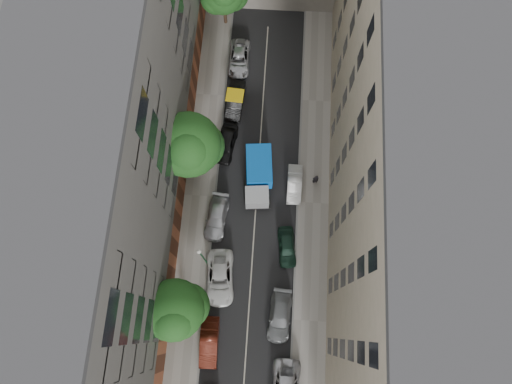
# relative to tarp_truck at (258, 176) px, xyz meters

# --- Properties ---
(ground) EXTENTS (120.00, 120.00, 0.00)m
(ground) POSITION_rel_tarp_truck_xyz_m (-0.08, -1.92, -1.49)
(ground) COLOR #4C4C49
(ground) RESTS_ON ground
(road_surface) EXTENTS (8.00, 44.00, 0.02)m
(road_surface) POSITION_rel_tarp_truck_xyz_m (-0.08, -1.92, -1.48)
(road_surface) COLOR black
(road_surface) RESTS_ON ground
(sidewalk_left) EXTENTS (3.00, 44.00, 0.15)m
(sidewalk_left) POSITION_rel_tarp_truck_xyz_m (-5.58, -1.92, -1.42)
(sidewalk_left) COLOR gray
(sidewalk_left) RESTS_ON ground
(sidewalk_right) EXTENTS (3.00, 44.00, 0.15)m
(sidewalk_right) POSITION_rel_tarp_truck_xyz_m (5.42, -1.92, -1.42)
(sidewalk_right) COLOR gray
(sidewalk_right) RESTS_ON ground
(building_left) EXTENTS (8.00, 44.00, 20.00)m
(building_left) POSITION_rel_tarp_truck_xyz_m (-11.08, -1.92, 8.51)
(building_left) COLOR #4F4C4A
(building_left) RESTS_ON ground
(building_right) EXTENTS (8.00, 44.00, 20.00)m
(building_right) POSITION_rel_tarp_truck_xyz_m (10.92, -1.92, 8.51)
(building_right) COLOR #B8A78F
(building_right) RESTS_ON ground
(tarp_truck) EXTENTS (2.81, 6.05, 2.71)m
(tarp_truck) POSITION_rel_tarp_truck_xyz_m (0.00, 0.00, 0.00)
(tarp_truck) COLOR black
(tarp_truck) RESTS_ON ground
(car_left_1) EXTENTS (1.65, 4.44, 1.45)m
(car_left_1) POSITION_rel_tarp_truck_xyz_m (-3.33, -15.32, -0.77)
(car_left_1) COLOR #4A180E
(car_left_1) RESTS_ON ground
(car_left_2) EXTENTS (2.82, 5.40, 1.45)m
(car_left_2) POSITION_rel_tarp_truck_xyz_m (-2.88, -9.72, -0.77)
(car_left_2) COLOR silver
(car_left_2) RESTS_ON ground
(car_left_3) EXTENTS (2.38, 4.83, 1.35)m
(car_left_3) POSITION_rel_tarp_truck_xyz_m (-3.68, -4.12, -0.82)
(car_left_3) COLOR #B2B3B7
(car_left_3) RESTS_ON ground
(car_left_4) EXTENTS (2.40, 4.57, 1.49)m
(car_left_4) POSITION_rel_tarp_truck_xyz_m (-3.44, 3.47, -0.75)
(car_left_4) COLOR black
(car_left_4) RESTS_ON ground
(car_left_5) EXTENTS (1.87, 4.58, 1.48)m
(car_left_5) POSITION_rel_tarp_truck_xyz_m (-2.88, 8.21, -0.75)
(car_left_5) COLOR black
(car_left_5) RESTS_ON ground
(car_left_6) EXTENTS (2.21, 4.73, 1.31)m
(car_left_6) POSITION_rel_tarp_truck_xyz_m (-2.88, 13.20, -0.84)
(car_left_6) COLOR #BBBBC0
(car_left_6) RESTS_ON ground
(car_right_1) EXTENTS (2.21, 4.85, 1.38)m
(car_right_1) POSITION_rel_tarp_truck_xyz_m (2.72, -12.72, -0.80)
(car_right_1) COLOR slate
(car_right_1) RESTS_ON ground
(car_right_2) EXTENTS (2.04, 4.07, 1.33)m
(car_right_2) POSITION_rel_tarp_truck_xyz_m (3.06, -6.49, -0.83)
(car_right_2) COLOR black
(car_right_2) RESTS_ON ground
(car_right_3) EXTENTS (1.38, 3.94, 1.30)m
(car_right_3) POSITION_rel_tarp_truck_xyz_m (3.52, -0.32, -0.84)
(car_right_3) COLOR silver
(car_right_3) RESTS_ON ground
(tree_near) EXTENTS (5.27, 4.99, 7.41)m
(tree_near) POSITION_rel_tarp_truck_xyz_m (-5.85, -13.03, 3.43)
(tree_near) COLOR #382619
(tree_near) RESTS_ON sidewalk_left
(tree_mid) EXTENTS (5.96, 5.78, 8.84)m
(tree_mid) POSITION_rel_tarp_truck_xyz_m (-6.06, 0.77, 4.39)
(tree_mid) COLOR #382619
(tree_mid) RESTS_ON sidewalk_left
(lamp_post) EXTENTS (0.36, 0.36, 6.20)m
(lamp_post) POSITION_rel_tarp_truck_xyz_m (-4.28, -8.33, 2.49)
(lamp_post) COLOR #1B6031
(lamp_post) RESTS_ON sidewalk_left
(pedestrian) EXTENTS (0.69, 0.52, 1.71)m
(pedestrian) POSITION_rel_tarp_truck_xyz_m (5.50, 0.18, -0.49)
(pedestrian) COLOR black
(pedestrian) RESTS_ON sidewalk_right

